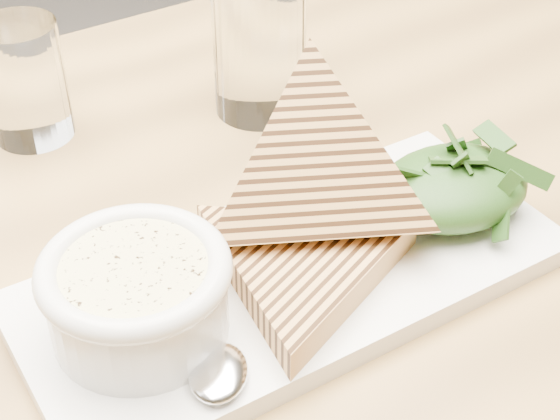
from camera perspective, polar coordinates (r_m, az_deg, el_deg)
name	(u,v)px	position (r m, az deg, el deg)	size (l,w,h in m)	color
table_top	(165,349)	(0.57, -7.66, -9.17)	(1.25, 0.84, 0.04)	#9E763E
table_leg_br	(474,233)	(1.28, 12.80, -1.48)	(0.06, 0.06, 0.73)	#9E763E
platter	(293,277)	(0.57, 0.88, -4.45)	(0.36, 0.16, 0.02)	white
soup_bowl	(139,304)	(0.52, -9.38, -6.22)	(0.11, 0.11, 0.04)	white
soup	(134,272)	(0.50, -9.69, -4.07)	(0.09, 0.09, 0.01)	beige
bowl_rim	(134,269)	(0.50, -9.71, -3.90)	(0.11, 0.11, 0.01)	white
sandwich_flat	(302,267)	(0.55, 1.45, -3.78)	(0.17, 0.17, 0.02)	tan
sandwich_lean	(318,174)	(0.55, 2.51, 2.43)	(0.17, 0.17, 0.09)	tan
salad_base	(453,187)	(0.61, 11.43, 1.50)	(0.11, 0.09, 0.04)	black
arugula_pile	(454,181)	(0.60, 11.50, 1.93)	(0.11, 0.10, 0.05)	#2E581E
spoon_bowl	(218,373)	(0.49, -4.12, -10.74)	(0.03, 0.05, 0.01)	silver
glass_near	(25,81)	(0.72, -16.59, 8.20)	(0.06, 0.06, 0.10)	white
glass_far	(259,46)	(0.73, -1.38, 10.83)	(0.08, 0.08, 0.12)	white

